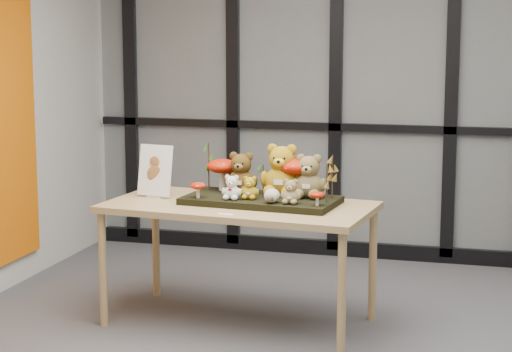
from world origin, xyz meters
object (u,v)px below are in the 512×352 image
(bear_beige_small, at_px, (291,190))
(sign_holder, at_px, (155,173))
(diorama_tray, at_px, (261,200))
(mushroom_back_left, at_px, (222,173))
(bear_tan_back, at_px, (309,174))
(plush_cream_hedgehog, at_px, (272,195))
(bear_pooh_yellow, at_px, (282,167))
(mushroom_front_left, at_px, (198,189))
(bear_white_bow, at_px, (232,186))
(display_table, at_px, (239,214))
(bear_brown_medium, at_px, (241,171))
(bear_small_yellow, at_px, (250,186))
(mushroom_back_right, at_px, (296,175))
(mushroom_front_right, at_px, (317,198))

(bear_beige_small, distance_m, sign_holder, 0.95)
(diorama_tray, relative_size, mushroom_back_left, 4.20)
(bear_tan_back, distance_m, plush_cream_hedgehog, 0.31)
(bear_pooh_yellow, bearing_deg, mushroom_front_left, -148.89)
(sign_holder, bearing_deg, bear_white_bow, -4.82)
(bear_white_bow, relative_size, mushroom_back_left, 0.74)
(display_table, relative_size, bear_brown_medium, 5.90)
(bear_small_yellow, height_order, mushroom_front_left, bear_small_yellow)
(plush_cream_hedgehog, distance_m, mushroom_back_right, 0.30)
(bear_white_bow, relative_size, sign_holder, 0.49)
(bear_brown_medium, distance_m, mushroom_front_right, 0.62)
(sign_holder, bearing_deg, bear_brown_medium, 16.96)
(bear_small_yellow, height_order, bear_beige_small, bear_beige_small)
(diorama_tray, bearing_deg, bear_brown_medium, 153.91)
(bear_beige_small, relative_size, mushroom_front_right, 1.76)
(bear_brown_medium, relative_size, mushroom_front_right, 3.11)
(bear_pooh_yellow, bearing_deg, diorama_tray, -133.77)
(display_table, xyz_separation_m, bear_beige_small, (0.35, -0.11, 0.19))
(bear_beige_small, height_order, mushroom_back_right, mushroom_back_right)
(bear_pooh_yellow, xyz_separation_m, bear_tan_back, (0.18, -0.02, -0.03))
(mushroom_back_right, bearing_deg, bear_brown_medium, -177.20)
(bear_pooh_yellow, distance_m, bear_small_yellow, 0.25)
(diorama_tray, relative_size, bear_small_yellow, 6.06)
(diorama_tray, relative_size, bear_brown_medium, 3.25)
(display_table, height_order, bear_white_bow, bear_white_bow)
(bear_pooh_yellow, relative_size, mushroom_back_left, 1.59)
(bear_tan_back, bearing_deg, bear_small_yellow, -151.03)
(sign_holder, bearing_deg, diorama_tray, 7.72)
(mushroom_back_left, height_order, mushroom_back_right, mushroom_back_right)
(bear_brown_medium, relative_size, mushroom_front_left, 2.65)
(mushroom_back_left, bearing_deg, plush_cream_hedgehog, -38.70)
(bear_white_bow, height_order, sign_holder, sign_holder)
(bear_brown_medium, bearing_deg, mushroom_front_right, -20.83)
(bear_pooh_yellow, xyz_separation_m, bear_white_bow, (-0.26, -0.21, -0.09))
(bear_tan_back, height_order, bear_small_yellow, bear_tan_back)
(bear_white_bow, height_order, mushroom_back_left, mushroom_back_left)
(bear_white_bow, bearing_deg, mushroom_front_right, -0.30)
(bear_pooh_yellow, distance_m, sign_holder, 0.82)
(bear_tan_back, distance_m, mushroom_front_left, 0.69)
(bear_tan_back, xyz_separation_m, bear_white_bow, (-0.44, -0.19, -0.07))
(display_table, bearing_deg, sign_holder, 178.16)
(bear_pooh_yellow, xyz_separation_m, bear_brown_medium, (-0.26, 0.00, -0.03))
(diorama_tray, bearing_deg, bear_small_yellow, -117.89)
(bear_tan_back, distance_m, mushroom_back_left, 0.60)
(display_table, relative_size, bear_pooh_yellow, 4.79)
(mushroom_back_right, bearing_deg, bear_beige_small, -83.86)
(bear_small_yellow, bearing_deg, diorama_tray, 62.11)
(bear_brown_medium, xyz_separation_m, sign_holder, (-0.55, -0.07, -0.03))
(bear_tan_back, relative_size, mushroom_front_right, 3.19)
(bear_tan_back, xyz_separation_m, plush_cream_hedgehog, (-0.17, -0.23, -0.10))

